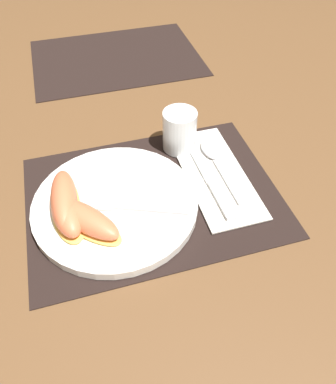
{
  "coord_description": "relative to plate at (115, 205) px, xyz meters",
  "views": [
    {
      "loc": [
        -0.1,
        -0.42,
        0.48
      ],
      "look_at": [
        0.02,
        -0.02,
        0.02
      ],
      "focal_mm": 35.0,
      "sensor_mm": 36.0,
      "label": 1
    }
  ],
  "objects": [
    {
      "name": "ground_plane",
      "position": [
        0.07,
        0.01,
        -0.01
      ],
      "size": [
        3.0,
        3.0,
        0.0
      ],
      "primitive_type": "plane",
      "color": "brown"
    },
    {
      "name": "placemat",
      "position": [
        0.07,
        0.01,
        -0.01
      ],
      "size": [
        0.43,
        0.31,
        0.0
      ],
      "color": "black",
      "rests_on": "ground_plane"
    },
    {
      "name": "placemat_far",
      "position": [
        0.1,
        0.51,
        -0.01
      ],
      "size": [
        0.43,
        0.31,
        0.0
      ],
      "color": "black",
      "rests_on": "ground_plane"
    },
    {
      "name": "plate",
      "position": [
        0.0,
        0.0,
        0.0
      ],
      "size": [
        0.27,
        0.27,
        0.02
      ],
      "color": "white",
      "rests_on": "placemat"
    },
    {
      "name": "juice_glass",
      "position": [
        0.15,
        0.12,
        0.03
      ],
      "size": [
        0.06,
        0.06,
        0.08
      ],
      "color": "silver",
      "rests_on": "placemat"
    },
    {
      "name": "napkin",
      "position": [
        0.19,
        0.03,
        -0.01
      ],
      "size": [
        0.1,
        0.25,
        0.0
      ],
      "color": "white",
      "rests_on": "placemat"
    },
    {
      "name": "knife",
      "position": [
        0.17,
        0.02,
        -0.0
      ],
      "size": [
        0.02,
        0.21,
        0.01
      ],
      "color": "silver",
      "rests_on": "napkin"
    },
    {
      "name": "spoon",
      "position": [
        0.2,
        0.06,
        -0.0
      ],
      "size": [
        0.03,
        0.17,
        0.01
      ],
      "color": "silver",
      "rests_on": "napkin"
    },
    {
      "name": "fork",
      "position": [
        0.0,
        -0.01,
        0.01
      ],
      "size": [
        0.19,
        0.09,
        0.0
      ],
      "color": "silver",
      "rests_on": "plate"
    },
    {
      "name": "citrus_wedge_0",
      "position": [
        -0.08,
        0.01,
        0.03
      ],
      "size": [
        0.05,
        0.13,
        0.05
      ],
      "color": "#F7C656",
      "rests_on": "plate"
    },
    {
      "name": "citrus_wedge_1",
      "position": [
        -0.08,
        -0.02,
        0.02
      ],
      "size": [
        0.06,
        0.11,
        0.04
      ],
      "color": "#F7C656",
      "rests_on": "plate"
    },
    {
      "name": "citrus_wedge_2",
      "position": [
        -0.05,
        -0.04,
        0.02
      ],
      "size": [
        0.12,
        0.13,
        0.04
      ],
      "color": "#F7C656",
      "rests_on": "plate"
    }
  ]
}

